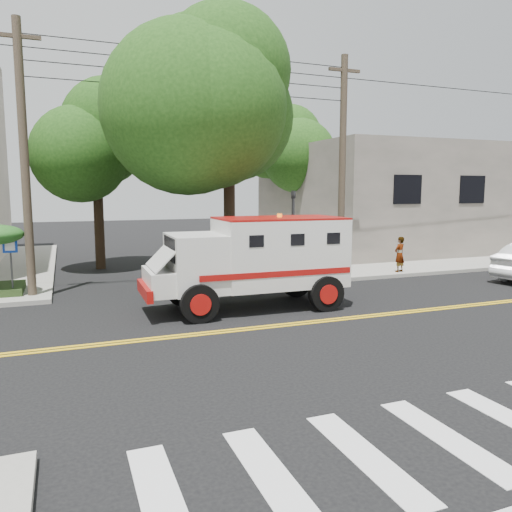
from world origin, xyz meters
name	(u,v)px	position (x,y,z in m)	size (l,w,h in m)	color
ground	(253,329)	(0.00, 0.00, 0.00)	(100.00, 100.00, 0.00)	black
sidewalk_ne	(381,249)	(13.50, 13.50, 0.07)	(17.00, 17.00, 0.15)	gray
building_right	(398,198)	(15.00, 14.00, 3.15)	(14.00, 12.00, 6.00)	#635D55
utility_pole_left	(25,163)	(-5.60, 6.00, 4.50)	(0.28, 0.28, 9.00)	#382D23
utility_pole_right	(342,169)	(6.30, 6.20, 4.50)	(0.28, 0.28, 9.00)	#382D23
tree_main	(242,94)	(1.94, 6.21, 7.20)	(6.08, 5.70, 9.85)	black
tree_left	(104,143)	(-2.68, 11.79, 5.73)	(4.48, 4.20, 7.70)	black
tree_right	(297,149)	(8.84, 15.77, 6.09)	(4.80, 4.50, 8.20)	black
traffic_signal	(293,226)	(3.80, 5.60, 2.23)	(0.15, 0.18, 3.60)	#3F3F42
accessibility_sign	(11,259)	(-6.20, 6.17, 1.37)	(0.45, 0.10, 2.02)	#3F3F42
armored_truck	(255,257)	(0.90, 2.15, 1.59)	(6.17, 2.58, 2.79)	silver
pedestrian_a	(400,254)	(8.79, 5.50, 0.90)	(0.55, 0.36, 1.51)	gray
pedestrian_b	(317,248)	(5.90, 7.47, 1.08)	(0.91, 0.71, 1.86)	gray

